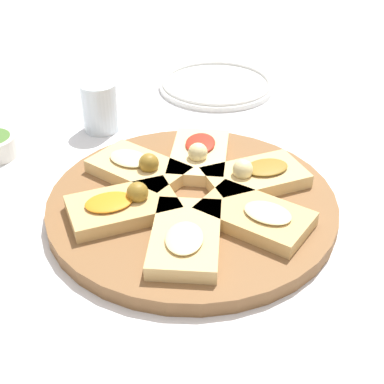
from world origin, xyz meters
TOP-DOWN VIEW (x-y plane):
  - ground_plane at (0.00, 0.00)m, footprint 3.00×3.00m
  - serving_board at (0.00, 0.00)m, footprint 0.39×0.39m
  - focaccia_slice_0 at (0.02, 0.09)m, footprint 0.11×0.15m
  - focaccia_slice_1 at (-0.07, 0.07)m, footprint 0.16×0.15m
  - focaccia_slice_2 at (-0.09, -0.03)m, footprint 0.15×0.12m
  - focaccia_slice_3 at (-0.03, -0.09)m, footprint 0.11×0.15m
  - focaccia_slice_4 at (0.07, -0.06)m, footprint 0.16×0.15m
  - focaccia_slice_5 at (0.09, 0.03)m, footprint 0.16×0.12m
  - plate_left at (-0.30, 0.29)m, footprint 0.23×0.23m
  - water_glass at (-0.28, 0.02)m, footprint 0.06×0.06m

SIDE VIEW (x-z plane):
  - ground_plane at x=0.00m, z-range 0.00..0.00m
  - plate_left at x=-0.30m, z-range 0.00..0.02m
  - serving_board at x=0.00m, z-range 0.00..0.02m
  - focaccia_slice_4 at x=0.07m, z-range 0.02..0.04m
  - focaccia_slice_5 at x=0.09m, z-range 0.02..0.04m
  - focaccia_slice_0 at x=0.02m, z-range 0.01..0.05m
  - focaccia_slice_1 at x=-0.07m, z-range 0.01..0.05m
  - focaccia_slice_2 at x=-0.09m, z-range 0.01..0.05m
  - focaccia_slice_3 at x=-0.03m, z-range 0.01..0.05m
  - water_glass at x=-0.28m, z-range 0.00..0.08m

